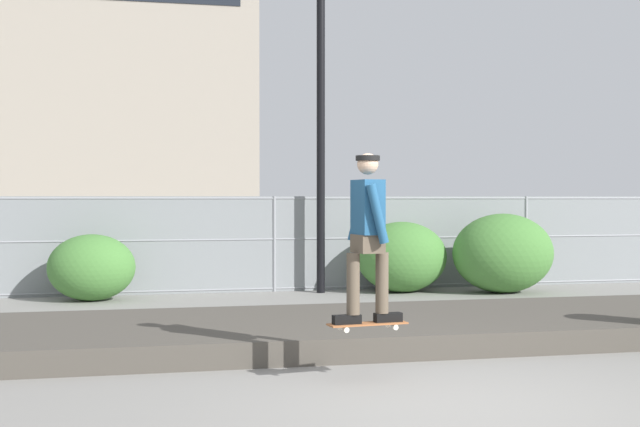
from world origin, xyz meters
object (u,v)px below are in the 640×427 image
Objects in this scene: skater at (368,227)px; shrub_left at (92,268)px; skateboard at (368,324)px; shrub_right at (503,253)px; shrub_center at (402,257)px; parked_car_mid at (349,239)px; street_lamp at (321,51)px; parked_car_near at (79,242)px.

skater is 1.10× the size of shrub_left.
shrub_right reaches higher than skateboard.
shrub_center is (2.83, 7.53, 0.10)m from skateboard.
parked_car_mid is at bearing 34.26° from shrub_left.
street_lamp is 4.29× the size of shrub_center.
street_lamp is 4.25m from shrub_center.
shrub_right is at bearing -3.12° from shrub_left.
shrub_left is at bearing -83.53° from parked_car_near.
street_lamp is 1.66× the size of parked_car_mid.
skateboard is at bearing -68.33° from shrub_left.
shrub_left is 5.78m from shrub_center.
shrub_center is 1.93m from shrub_right.
parked_car_mid reaches higher than shrub_right.
skateboard is 11.65m from parked_car_mid.
shrub_left is (0.44, -3.89, -0.25)m from parked_car_near.
parked_car_mid reaches higher than skateboard.
parked_car_near reaches higher than skateboard.
skateboard is 7.99m from shrub_left.
parked_car_near is 0.97× the size of parked_car_mid.
street_lamp is at bearing 167.10° from shrub_right.
street_lamp is 5.38m from parked_car_mid.
parked_car_near is 2.89× the size of shrub_left.
shrub_right is (8.08, -4.31, -0.08)m from parked_car_near.
parked_car_near reaches higher than shrub_left.
parked_car_mid is 2.97× the size of shrub_left.
street_lamp is 1.71× the size of parked_car_near.
parked_car_mid is at bearing 76.31° from skateboard.
parked_car_near is at bearing 106.68° from skater.
shrub_left is (-2.95, 7.43, 0.01)m from skateboard.
parked_car_near is 9.15m from shrub_right.
shrub_center is (1.54, -0.26, -3.95)m from street_lamp.
skater reaches higher than shrub_left.
skater is at bearing -99.35° from street_lamp.
parked_car_near is 2.24× the size of shrub_right.
skater is 0.38× the size of parked_car_near.
skateboard is 0.54× the size of shrub_left.
parked_car_near is at bearing 142.95° from street_lamp.
shrub_left is 7.65m from shrub_right.
street_lamp is at bearing 80.65° from skateboard.
shrub_center is at bearing 164.37° from shrub_right.
skater reaches higher than shrub_right.
street_lamp reaches higher than parked_car_near.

